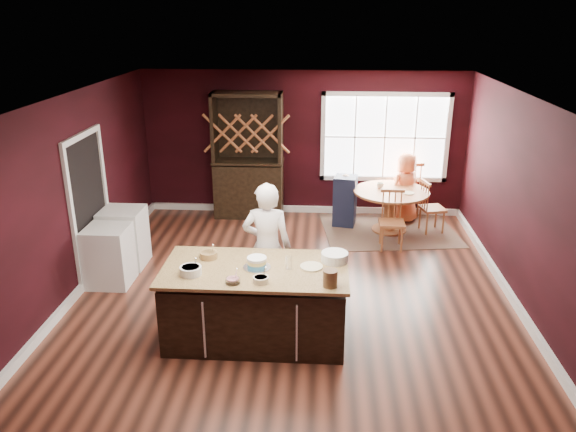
% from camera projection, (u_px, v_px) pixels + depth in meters
% --- Properties ---
extents(room_shell, '(7.00, 7.00, 7.00)m').
position_uv_depth(room_shell, '(293.00, 205.00, 7.24)').
color(room_shell, brown).
rests_on(room_shell, ground).
extents(window, '(2.36, 0.10, 1.66)m').
position_uv_depth(window, '(385.00, 137.00, 10.34)').
color(window, white).
rests_on(window, room_shell).
extents(doorway, '(0.08, 1.26, 2.13)m').
position_uv_depth(doorway, '(90.00, 209.00, 8.09)').
color(doorway, white).
rests_on(doorway, room_shell).
extents(kitchen_island, '(2.16, 1.13, 0.92)m').
position_uv_depth(kitchen_island, '(256.00, 304.00, 6.66)').
color(kitchen_island, black).
rests_on(kitchen_island, ground).
extents(dining_table, '(1.31, 1.31, 0.75)m').
position_uv_depth(dining_table, '(391.00, 202.00, 9.86)').
color(dining_table, olive).
rests_on(dining_table, ground).
extents(baker, '(0.64, 0.43, 1.73)m').
position_uv_depth(baker, '(267.00, 247.00, 7.19)').
color(baker, white).
rests_on(baker, ground).
extents(layer_cake, '(0.32, 0.32, 0.13)m').
position_uv_depth(layer_cake, '(257.00, 263.00, 6.47)').
color(layer_cake, white).
rests_on(layer_cake, kitchen_island).
extents(bowl_blue, '(0.25, 0.25, 0.10)m').
position_uv_depth(bowl_blue, '(191.00, 271.00, 6.32)').
color(bowl_blue, white).
rests_on(bowl_blue, kitchen_island).
extents(bowl_yellow, '(0.21, 0.21, 0.08)m').
position_uv_depth(bowl_yellow, '(209.00, 255.00, 6.74)').
color(bowl_yellow, olive).
rests_on(bowl_yellow, kitchen_island).
extents(bowl_pink, '(0.16, 0.16, 0.06)m').
position_uv_depth(bowl_pink, '(233.00, 281.00, 6.12)').
color(bowl_pink, silver).
rests_on(bowl_pink, kitchen_island).
extents(bowl_olive, '(0.18, 0.18, 0.07)m').
position_uv_depth(bowl_olive, '(261.00, 279.00, 6.14)').
color(bowl_olive, beige).
rests_on(bowl_olive, kitchen_island).
extents(drinking_glass, '(0.08, 0.08, 0.15)m').
position_uv_depth(drinking_glass, '(289.00, 263.00, 6.45)').
color(drinking_glass, silver).
rests_on(drinking_glass, kitchen_island).
extents(dinner_plate, '(0.27, 0.27, 0.02)m').
position_uv_depth(dinner_plate, '(311.00, 267.00, 6.50)').
color(dinner_plate, white).
rests_on(dinner_plate, kitchen_island).
extents(white_tub, '(0.32, 0.32, 0.11)m').
position_uv_depth(white_tub, '(335.00, 257.00, 6.65)').
color(white_tub, white).
rests_on(white_tub, kitchen_island).
extents(stoneware_crock, '(0.16, 0.16, 0.19)m').
position_uv_depth(stoneware_crock, '(330.00, 278.00, 6.03)').
color(stoneware_crock, brown).
rests_on(stoneware_crock, kitchen_island).
extents(rug, '(2.51, 2.06, 0.01)m').
position_uv_depth(rug, '(389.00, 230.00, 10.04)').
color(rug, brown).
rests_on(rug, ground).
extents(chair_east, '(0.47, 0.48, 0.96)m').
position_uv_depth(chair_east, '(433.00, 206.00, 9.84)').
color(chair_east, '#9E6821').
rests_on(chair_east, ground).
extents(chair_south, '(0.42, 0.40, 0.98)m').
position_uv_depth(chair_south, '(392.00, 221.00, 9.14)').
color(chair_south, brown).
rests_on(chair_south, ground).
extents(chair_north, '(0.55, 0.54, 1.08)m').
position_uv_depth(chair_north, '(407.00, 188.00, 10.62)').
color(chair_north, brown).
rests_on(chair_north, ground).
extents(seated_woman, '(0.76, 0.70, 1.31)m').
position_uv_depth(seated_woman, '(405.00, 188.00, 10.24)').
color(seated_woman, '#DC683B').
rests_on(seated_woman, ground).
extents(high_chair, '(0.45, 0.45, 0.96)m').
position_uv_depth(high_chair, '(345.00, 200.00, 10.15)').
color(high_chair, black).
rests_on(high_chair, ground).
extents(toddler, '(0.18, 0.14, 0.26)m').
position_uv_depth(toddler, '(348.00, 181.00, 10.13)').
color(toddler, '#8CA5BF').
rests_on(toddler, high_chair).
extents(table_plate, '(0.21, 0.21, 0.02)m').
position_uv_depth(table_plate, '(408.00, 193.00, 9.63)').
color(table_plate, beige).
rests_on(table_plate, dining_table).
extents(table_cup, '(0.12, 0.12, 0.09)m').
position_uv_depth(table_cup, '(380.00, 185.00, 9.92)').
color(table_cup, beige).
rests_on(table_cup, dining_table).
extents(hutch, '(1.27, 0.53, 2.34)m').
position_uv_depth(hutch, '(248.00, 156.00, 10.38)').
color(hutch, '#321B0C').
rests_on(hutch, ground).
extents(washer, '(0.59, 0.57, 0.86)m').
position_uv_depth(washer, '(109.00, 256.00, 7.98)').
color(washer, white).
rests_on(washer, ground).
extents(dryer, '(0.62, 0.60, 0.90)m').
position_uv_depth(dryer, '(124.00, 237.00, 8.57)').
color(dryer, silver).
rests_on(dryer, ground).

